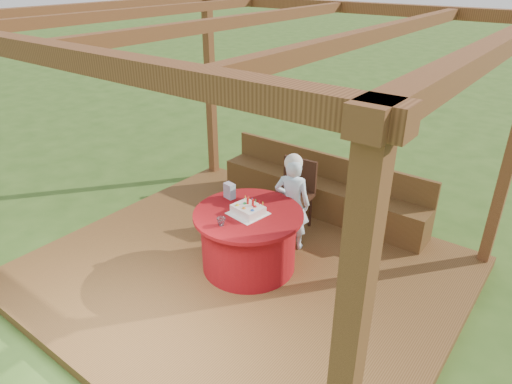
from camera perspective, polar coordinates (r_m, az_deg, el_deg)
ground at (r=5.34m, az=-1.65°, el=-10.61°), size 60.00×60.00×0.00m
deck at (r=5.30m, az=-1.66°, el=-10.09°), size 4.50×4.00×0.12m
pergola at (r=4.33m, az=-2.08°, el=15.66°), size 4.50×4.00×2.72m
bench at (r=6.36m, az=8.05°, el=-0.23°), size 3.00×0.42×0.80m
table at (r=5.12m, az=-0.94°, el=-5.95°), size 1.20×1.20×0.70m
chair at (r=5.85m, az=4.86°, el=0.18°), size 0.50×0.50×0.91m
elderly_woman at (r=5.36m, az=4.52°, el=-1.17°), size 0.50×0.41×1.21m
birthday_cake at (r=4.90m, az=-1.01°, el=-2.22°), size 0.41×0.41×0.17m
gift_bag at (r=5.22m, az=-3.33°, el=0.16°), size 0.14×0.10×0.18m
drinking_glass at (r=4.71m, az=-4.37°, el=-3.70°), size 0.10×0.10×0.09m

